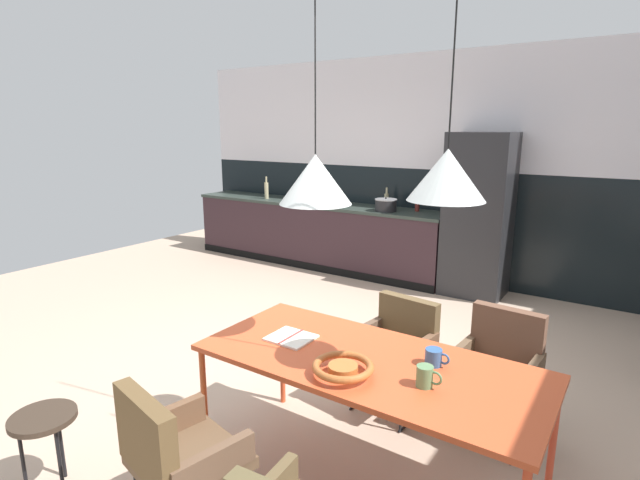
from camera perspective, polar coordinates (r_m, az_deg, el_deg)
The scene contains 20 objects.
ground_plane at distance 4.23m, azimuth -3.41°, elevation -14.47°, with size 9.70×9.70×0.00m, color tan.
back_wall_splashback_dark at distance 6.57m, azimuth 12.89°, elevation 1.83°, with size 7.46×0.12×1.43m, color black.
back_wall_panel_upper at distance 6.46m, azimuth 13.55°, elevation 14.33°, with size 7.46×0.12×1.43m, color silver.
kitchen_counter at distance 7.06m, azimuth -0.69°, elevation 0.77°, with size 3.93×0.63×0.91m.
refrigerator_column at distance 5.98m, azimuth 17.95°, elevation 2.74°, with size 0.70×0.60×1.90m, color #232326.
dining_table at distance 2.72m, azimuth 5.64°, elevation -14.45°, with size 1.85×0.82×0.74m.
armchair_far_side at distance 3.41m, azimuth 20.21°, elevation -12.90°, with size 0.52×0.50×0.81m.
armchair_near_window at distance 2.54m, azimuth -16.82°, elevation -22.25°, with size 0.57×0.56×0.81m.
armchair_head_of_table at distance 3.53m, azimuth 9.13°, elevation -11.42°, with size 0.54×0.52×0.78m.
fruit_bowl at distance 2.52m, azimuth 2.70°, elevation -14.62°, with size 0.31×0.31×0.07m.
open_book at distance 2.93m, azimuth -3.39°, elevation -11.29°, with size 0.25×0.23×0.02m.
mug_wide_latte at distance 2.68m, azimuth 13.16°, elevation -13.15°, with size 0.13×0.09×0.09m.
mug_dark_espresso at distance 2.47m, azimuth 12.20°, elevation -15.28°, with size 0.13×0.08×0.10m.
cooking_pot at distance 6.26m, azimuth 7.67°, elevation 4.06°, with size 0.28×0.28×0.18m.
bottle_spice_small at distance 7.35m, azimuth -6.26°, elevation 5.82°, with size 0.06×0.06×0.33m.
bottle_vinegar_dark at distance 6.33m, azimuth 11.28°, elevation 4.26°, with size 0.06×0.06×0.28m.
bottle_oil_tall at distance 6.56m, azimuth 7.75°, elevation 4.67°, with size 0.06×0.06×0.26m.
side_stool at distance 3.13m, azimuth -29.52°, elevation -18.07°, with size 0.34×0.34×0.47m.
pendant_lamp_over_table_near at distance 2.66m, azimuth -0.53°, elevation 7.10°, with size 0.40×0.40×1.26m.
pendant_lamp_over_table_far at distance 2.29m, azimuth 14.57°, elevation 7.38°, with size 0.36×0.36×1.18m.
Camera 1 is at (2.29, -2.97, 1.95)m, focal length 27.46 mm.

